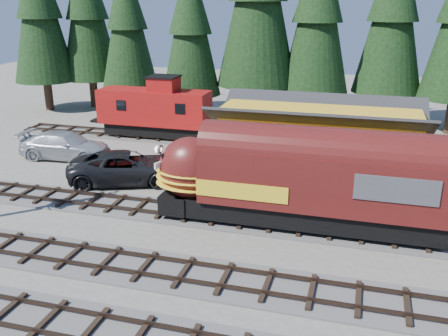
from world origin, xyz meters
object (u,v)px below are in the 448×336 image
(depot, at_px, (317,139))
(pickup_truck_b, at_px, (65,146))
(locomotive, at_px, (290,183))
(caboose, at_px, (155,110))
(pickup_truck_a, at_px, (126,167))

(depot, bearing_deg, pickup_truck_b, 178.45)
(locomotive, height_order, pickup_truck_b, locomotive)
(depot, relative_size, caboose, 1.38)
(caboose, height_order, pickup_truck_b, caboose)
(locomotive, distance_m, pickup_truck_b, 18.86)
(caboose, bearing_deg, pickup_truck_a, -76.77)
(caboose, distance_m, pickup_truck_b, 8.25)
(locomotive, height_order, caboose, caboose)
(depot, xyz_separation_m, pickup_truck_b, (-18.14, 0.49, -1.99))
(pickup_truck_a, bearing_deg, pickup_truck_b, 41.44)
(depot, distance_m, caboose, 15.92)
(pickup_truck_a, bearing_deg, locomotive, -130.00)
(locomotive, xyz_separation_m, caboose, (-13.34, 14.00, 0.03))
(pickup_truck_b, bearing_deg, caboose, -35.33)
(pickup_truck_a, bearing_deg, depot, -97.70)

